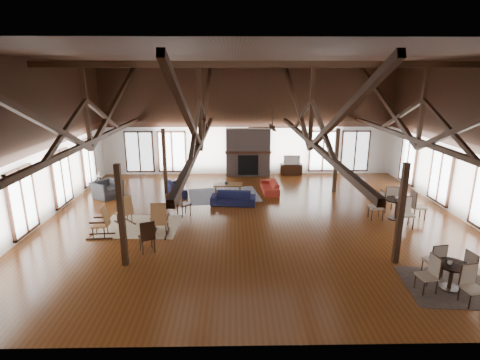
{
  "coord_description": "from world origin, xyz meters",
  "views": [
    {
      "loc": [
        -0.81,
        -13.51,
        5.39
      ],
      "look_at": [
        -0.54,
        1.0,
        1.31
      ],
      "focal_mm": 28.0,
      "sensor_mm": 36.0,
      "label": 1
    }
  ],
  "objects_px": {
    "sofa_orange": "(270,187)",
    "sofa_navy_left": "(176,188)",
    "cafe_table_near": "(452,272)",
    "tv_console": "(291,169)",
    "armchair": "(107,189)",
    "sofa_navy_front": "(233,198)",
    "coffee_table": "(228,185)",
    "cafe_table_far": "(397,205)"
  },
  "relations": [
    {
      "from": "sofa_orange",
      "to": "sofa_navy_left",
      "type": "bearing_deg",
      "value": -90.05
    },
    {
      "from": "sofa_orange",
      "to": "cafe_table_near",
      "type": "height_order",
      "value": "cafe_table_near"
    },
    {
      "from": "sofa_orange",
      "to": "tv_console",
      "type": "height_order",
      "value": "tv_console"
    },
    {
      "from": "armchair",
      "to": "tv_console",
      "type": "relative_size",
      "value": 0.97
    },
    {
      "from": "cafe_table_near",
      "to": "tv_console",
      "type": "bearing_deg",
      "value": 101.61
    },
    {
      "from": "sofa_orange",
      "to": "armchair",
      "type": "bearing_deg",
      "value": -87.66
    },
    {
      "from": "tv_console",
      "to": "cafe_table_near",
      "type": "bearing_deg",
      "value": -78.39
    },
    {
      "from": "sofa_navy_left",
      "to": "sofa_orange",
      "type": "bearing_deg",
      "value": -105.76
    },
    {
      "from": "tv_console",
      "to": "sofa_navy_front",
      "type": "bearing_deg",
      "value": -123.08
    },
    {
      "from": "sofa_navy_left",
      "to": "coffee_table",
      "type": "distance_m",
      "value": 2.44
    },
    {
      "from": "armchair",
      "to": "cafe_table_far",
      "type": "relative_size",
      "value": 0.55
    },
    {
      "from": "sofa_navy_front",
      "to": "cafe_table_near",
      "type": "xyz_separation_m",
      "value": [
        5.65,
        -6.72,
        0.21
      ]
    },
    {
      "from": "cafe_table_far",
      "to": "tv_console",
      "type": "relative_size",
      "value": 1.78
    },
    {
      "from": "cafe_table_near",
      "to": "armchair",
      "type": "bearing_deg",
      "value": 145.5
    },
    {
      "from": "coffee_table",
      "to": "tv_console",
      "type": "height_order",
      "value": "tv_console"
    },
    {
      "from": "cafe_table_near",
      "to": "tv_console",
      "type": "relative_size",
      "value": 1.6
    },
    {
      "from": "sofa_navy_left",
      "to": "cafe_table_far",
      "type": "distance_m",
      "value": 9.62
    },
    {
      "from": "coffee_table",
      "to": "cafe_table_far",
      "type": "distance_m",
      "value": 7.32
    },
    {
      "from": "armchair",
      "to": "coffee_table",
      "type": "bearing_deg",
      "value": -53.04
    },
    {
      "from": "sofa_orange",
      "to": "tv_console",
      "type": "bearing_deg",
      "value": 152.27
    },
    {
      "from": "sofa_navy_front",
      "to": "cafe_table_far",
      "type": "distance_m",
      "value": 6.58
    },
    {
      "from": "sofa_navy_left",
      "to": "armchair",
      "type": "bearing_deg",
      "value": 80.03
    },
    {
      "from": "sofa_navy_left",
      "to": "cafe_table_near",
      "type": "xyz_separation_m",
      "value": [
        8.33,
        -8.29,
        0.22
      ]
    },
    {
      "from": "sofa_navy_front",
      "to": "sofa_orange",
      "type": "height_order",
      "value": "sofa_navy_front"
    },
    {
      "from": "sofa_orange",
      "to": "armchair",
      "type": "relative_size",
      "value": 1.55
    },
    {
      "from": "coffee_table",
      "to": "tv_console",
      "type": "distance_m",
      "value": 4.99
    },
    {
      "from": "sofa_orange",
      "to": "tv_console",
      "type": "xyz_separation_m",
      "value": [
        1.5,
        3.21,
        0.04
      ]
    },
    {
      "from": "sofa_navy_front",
      "to": "coffee_table",
      "type": "xyz_separation_m",
      "value": [
        -0.25,
        1.42,
        0.18
      ]
    },
    {
      "from": "sofa_navy_front",
      "to": "cafe_table_near",
      "type": "bearing_deg",
      "value": -43.62
    },
    {
      "from": "sofa_orange",
      "to": "coffee_table",
      "type": "bearing_deg",
      "value": -82.55
    },
    {
      "from": "sofa_navy_front",
      "to": "tv_console",
      "type": "xyz_separation_m",
      "value": [
        3.25,
        4.98,
        0.02
      ]
    },
    {
      "from": "sofa_navy_left",
      "to": "sofa_orange",
      "type": "xyz_separation_m",
      "value": [
        4.42,
        0.2,
        -0.01
      ]
    },
    {
      "from": "sofa_navy_front",
      "to": "coffee_table",
      "type": "distance_m",
      "value": 1.46
    },
    {
      "from": "cafe_table_near",
      "to": "cafe_table_far",
      "type": "relative_size",
      "value": 0.89
    },
    {
      "from": "cafe_table_far",
      "to": "sofa_navy_left",
      "type": "bearing_deg",
      "value": 159.41
    },
    {
      "from": "sofa_orange",
      "to": "armchair",
      "type": "height_order",
      "value": "armchair"
    },
    {
      "from": "sofa_navy_front",
      "to": "sofa_orange",
      "type": "relative_size",
      "value": 1.05
    },
    {
      "from": "cafe_table_near",
      "to": "cafe_table_far",
      "type": "height_order",
      "value": "cafe_table_far"
    },
    {
      "from": "sofa_orange",
      "to": "cafe_table_near",
      "type": "relative_size",
      "value": 0.95
    },
    {
      "from": "armchair",
      "to": "sofa_navy_front",
      "type": "bearing_deg",
      "value": -67.19
    },
    {
      "from": "coffee_table",
      "to": "tv_console",
      "type": "bearing_deg",
      "value": 47.9
    },
    {
      "from": "sofa_navy_front",
      "to": "tv_console",
      "type": "relative_size",
      "value": 1.59
    }
  ]
}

